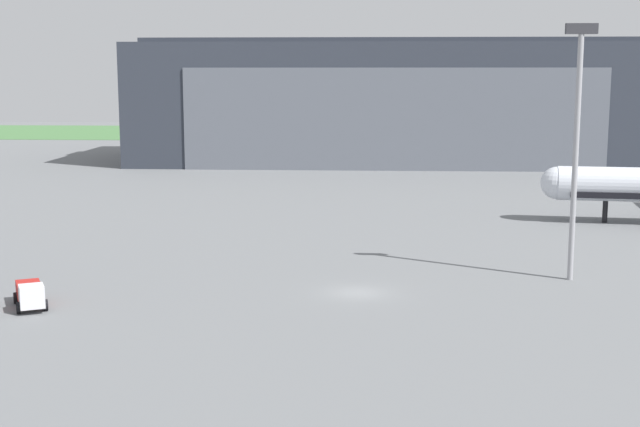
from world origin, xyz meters
name	(u,v)px	position (x,y,z in m)	size (l,w,h in m)	color
ground_plane	(358,293)	(0.00, 0.00, 0.00)	(440.00, 440.00, 0.00)	slate
grass_field_strip	(366,133)	(0.00, 172.05, 0.04)	(440.00, 56.00, 0.08)	#467441
maintenance_hangar	(391,102)	(4.86, 99.31, 10.79)	(92.42, 35.67, 22.50)	#2D333D
fuel_bowser	(30,294)	(-22.81, -5.43, 1.00)	(3.52, 4.94, 1.92)	silver
apron_light_mast	(577,133)	(16.80, 5.12, 11.63)	(2.40, 0.50, 19.95)	#99999E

